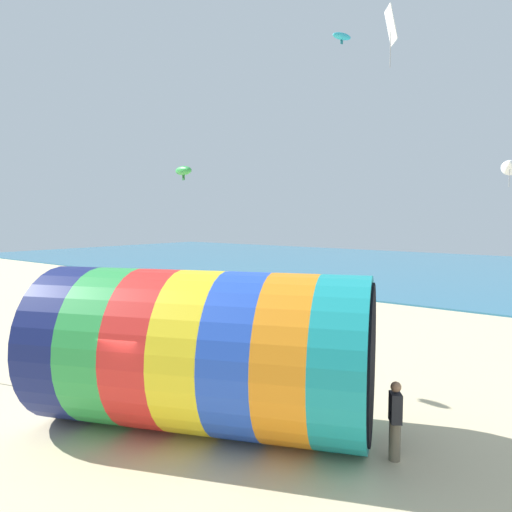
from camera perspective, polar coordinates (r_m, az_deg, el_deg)
name	(u,v)px	position (r m, az deg, el deg)	size (l,w,h in m)	color
ground_plane	(135,430)	(12.87, -13.66, -18.71)	(120.00, 120.00, 0.00)	beige
sea	(511,274)	(48.27, 27.15, -1.86)	(120.00, 40.00, 0.10)	teal
giant_inflatable_tube	(204,351)	(12.04, -5.94, -10.70)	(8.60, 6.54, 3.79)	navy
kite_handler	(395,420)	(11.22, 15.62, -17.64)	(0.39, 0.42, 1.67)	#726651
kite_white_delta	(510,164)	(25.34, 27.01, 9.30)	(0.90, 1.04, 1.46)	white
kite_cyan_parafoil	(342,36)	(25.78, 9.77, 23.50)	(0.81, 1.12, 0.56)	#2DB2C6
kite_white_diamond	(391,26)	(21.47, 15.16, 24.05)	(0.81, 0.91, 2.22)	white
kite_green_parafoil	(183,171)	(16.37, -8.30, 9.62)	(0.95, 0.59, 0.49)	green
bystander_near_water	(296,303)	(24.50, 4.65, -5.40)	(0.30, 0.40, 1.60)	#383D56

